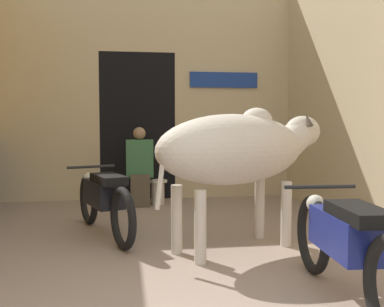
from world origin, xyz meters
TOP-DOWN VIEW (x-y plane):
  - wall_back_with_doorway at (-0.07, 5.79)m, footprint 4.81×0.93m
  - cow at (0.74, 2.43)m, footprint 2.10×1.40m
  - motorcycle_near at (1.12, 0.96)m, footprint 0.58×1.96m
  - motorcycle_far at (-0.63, 3.15)m, footprint 0.80×1.84m
  - shopkeeper_seated at (-0.17, 4.93)m, footprint 0.41×0.33m
  - plastic_stool at (0.11, 4.98)m, footprint 0.29×0.29m

SIDE VIEW (x-z plane):
  - plastic_stool at x=0.11m, z-range 0.02..0.40m
  - motorcycle_far at x=-0.63m, z-range 0.05..0.80m
  - motorcycle_near at x=1.12m, z-range 0.05..0.82m
  - shopkeeper_seated at x=-0.17m, z-range 0.02..1.22m
  - cow at x=0.74m, z-range 0.29..1.71m
  - wall_back_with_doorway at x=-0.07m, z-range -0.25..3.42m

